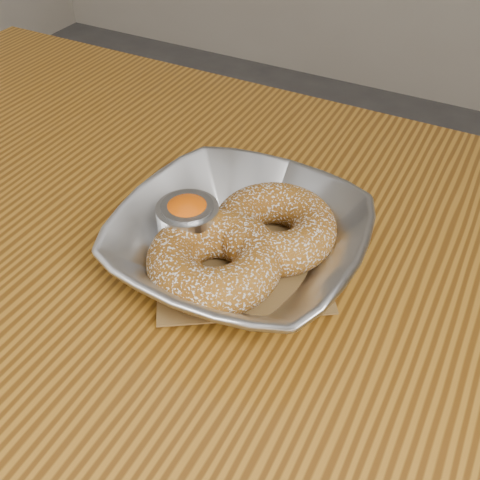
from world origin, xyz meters
The scene contains 7 objects.
table centered at (0.00, 0.00, 0.65)m, with size 1.20×0.80×0.75m.
serving_bowl centered at (0.00, 0.07, 0.78)m, with size 0.21×0.21×0.05m, color #B3B5BA.
parchment centered at (0.00, 0.07, 0.76)m, with size 0.14×0.14×0.00m, color brown.
donut_back centered at (0.02, 0.10, 0.78)m, with size 0.11×0.11×0.04m, color brown.
donut_front centered at (0.00, 0.04, 0.78)m, with size 0.11×0.11×0.04m, color brown.
donut_extra centered at (0.00, 0.04, 0.78)m, with size 0.09×0.09×0.03m, color brown.
ramekin centered at (-0.04, 0.06, 0.78)m, with size 0.05×0.05×0.05m.
Camera 1 is at (0.17, -0.25, 1.10)m, focal length 42.00 mm.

